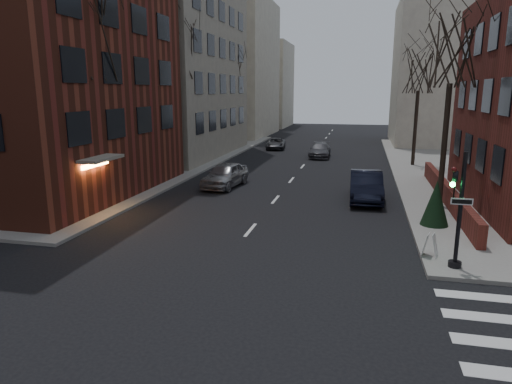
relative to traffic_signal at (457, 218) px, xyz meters
The scene contains 21 objects.
sidewalk_far_left 42.53m from the traffic_signal, 150.37° to the left, with size 44.00×44.00×0.15m, color gray.
building_left_brick 25.61m from the traffic_signal, 162.24° to the left, with size 15.00×15.00×18.00m, color maroon.
building_left_tan 37.33m from the traffic_signal, 134.92° to the left, with size 18.00×18.00×28.00m, color gray.
low_wall_right 10.18m from the traffic_signal, 82.24° to the left, with size 0.35×16.00×1.00m, color maroon.
building_distant_la 51.89m from the traffic_signal, 116.50° to the left, with size 14.00×16.00×18.00m, color beige.
building_distant_ra 42.05m from the traffic_signal, 80.23° to the left, with size 14.00×14.00×16.00m, color beige.
building_distant_lb 66.59m from the traffic_signal, 108.38° to the left, with size 10.00×12.00×14.00m, color beige.
traffic_signal is the anchor object (origin of this frame).
tree_left_a 18.66m from the traffic_signal, 163.35° to the left, with size 4.18×4.18×10.26m.
tree_left_b 24.87m from the traffic_signal, 134.54° to the left, with size 4.40×4.40×10.80m.
tree_left_c 35.76m from the traffic_signal, 118.36° to the left, with size 3.96×3.96×9.72m.
tree_right_a 10.92m from the traffic_signal, 84.53° to the left, with size 3.96×3.96×9.72m.
tree_right_b 23.71m from the traffic_signal, 87.85° to the left, with size 3.74×3.74×9.18m.
streetlamp_near 20.86m from the traffic_signal, 141.13° to the left, with size 0.36×0.36×6.28m.
streetlamp_far 36.81m from the traffic_signal, 116.06° to the left, with size 0.36×0.36×6.28m.
parked_sedan 10.42m from the traffic_signal, 106.36° to the left, with size 1.75×5.03×1.66m, color black.
car_lane_silver 16.69m from the traffic_signal, 134.98° to the left, with size 1.85×4.61×1.57m, color gray.
car_lane_gray 27.59m from the traffic_signal, 104.84° to the left, with size 1.85×4.56×1.32m, color #414046.
car_lane_far 34.15m from the traffic_signal, 111.02° to the left, with size 1.91×4.14×1.15m, color #3D3D42.
sandwich_board 1.75m from the traffic_signal, 124.16° to the left, with size 0.38×0.54×0.86m, color silver.
evergreen_shrub 5.23m from the traffic_signal, 88.98° to the left, with size 1.23×1.23×2.05m, color black.
Camera 1 is at (4.68, -6.97, 6.09)m, focal length 32.00 mm.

